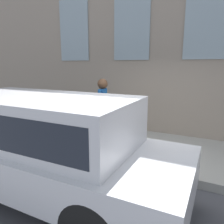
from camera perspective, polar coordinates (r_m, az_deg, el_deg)
name	(u,v)px	position (r m, az deg, el deg)	size (l,w,h in m)	color
ground_plane	(132,174)	(4.70, 5.18, -15.76)	(80.00, 80.00, 0.00)	#47474C
sidewalk	(149,149)	(5.75, 9.77, -9.57)	(2.50, 60.00, 0.17)	#9E9B93
fire_hydrant	(122,134)	(5.18, 2.75, -5.78)	(0.35, 0.46, 0.84)	gold
person	(103,104)	(5.81, -2.44, 2.09)	(0.41, 0.27, 1.68)	#998466
parked_truck_silver_near	(37,138)	(3.91, -19.03, -6.48)	(1.80, 5.17, 1.72)	black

